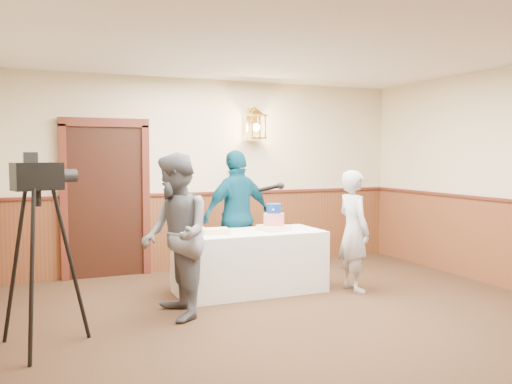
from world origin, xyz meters
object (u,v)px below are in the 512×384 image
at_px(display_table, 250,262).
at_px(assistant_p, 238,216).
at_px(interviewer, 176,236).
at_px(baker, 354,231).
at_px(sheet_cake_green, 190,230).
at_px(sheet_cake_yellow, 216,231).
at_px(tv_camera_rig, 40,266).
at_px(tiered_cake, 274,220).

height_order(display_table, assistant_p, assistant_p).
height_order(display_table, interviewer, interviewer).
bearing_deg(baker, sheet_cake_green, 74.53).
distance_m(baker, assistant_p, 1.54).
distance_m(sheet_cake_yellow, tv_camera_rig, 2.25).
height_order(baker, assistant_p, assistant_p).
relative_size(sheet_cake_yellow, assistant_p, 0.18).
distance_m(display_table, tiered_cake, 0.60).
bearing_deg(assistant_p, display_table, 71.36).
distance_m(tiered_cake, tv_camera_rig, 2.95).
xyz_separation_m(interviewer, tv_camera_rig, (-1.31, -0.40, -0.13)).
height_order(tiered_cake, baker, baker).
xyz_separation_m(tiered_cake, interviewer, (-1.43, -0.68, -0.02)).
height_order(interviewer, tv_camera_rig, interviewer).
relative_size(sheet_cake_yellow, tv_camera_rig, 0.19).
bearing_deg(sheet_cake_yellow, assistant_p, 49.47).
height_order(interviewer, baker, interviewer).
distance_m(tiered_cake, sheet_cake_green, 1.05).
xyz_separation_m(display_table, sheet_cake_green, (-0.72, 0.12, 0.41)).
bearing_deg(sheet_cake_yellow, tv_camera_rig, -151.41).
xyz_separation_m(interviewer, baker, (2.32, 0.25, -0.11)).
relative_size(tiered_cake, assistant_p, 0.22).
xyz_separation_m(baker, assistant_p, (-1.15, 1.03, 0.13)).
distance_m(display_table, sheet_cake_green, 0.84).
bearing_deg(tiered_cake, tv_camera_rig, -158.53).
bearing_deg(display_table, tv_camera_rig, -155.60).
xyz_separation_m(display_table, assistant_p, (0.06, 0.58, 0.50)).
bearing_deg(tiered_cake, display_table, 176.20).
bearing_deg(baker, assistant_p, 49.24).
relative_size(tiered_cake, tv_camera_rig, 0.23).
height_order(tiered_cake, sheet_cake_yellow, tiered_cake).
relative_size(display_table, sheet_cake_green, 5.53).
distance_m(tiered_cake, baker, 1.00).
height_order(sheet_cake_yellow, tv_camera_rig, tv_camera_rig).
bearing_deg(sheet_cake_yellow, sheet_cake_green, 151.73).
bearing_deg(assistant_p, tiered_cake, 100.74).
bearing_deg(interviewer, assistant_p, 138.04).
bearing_deg(assistant_p, baker, 125.73).
bearing_deg(display_table, interviewer, -147.73).
bearing_deg(sheet_cake_yellow, tiered_cake, 0.16).
distance_m(sheet_cake_yellow, sheet_cake_green, 0.31).
bearing_deg(tiered_cake, baker, -25.79).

